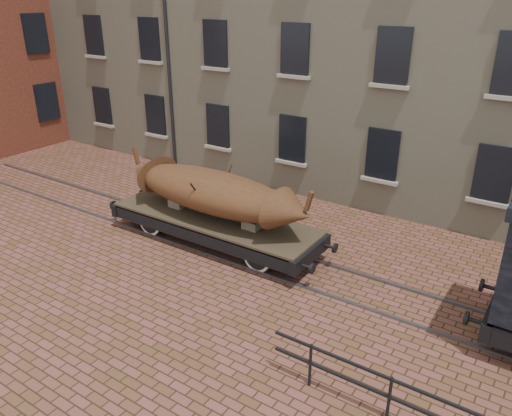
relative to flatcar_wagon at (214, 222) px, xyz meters
The scene contains 4 objects.
ground 2.48m from the flatcar_wagon, ahead, with size 90.00×90.00×0.00m, color #533520.
rail_track 2.47m from the flatcar_wagon, ahead, with size 30.00×1.52×0.06m.
flatcar_wagon is the anchor object (origin of this frame).
iron_boat 1.02m from the flatcar_wagon, behind, with size 6.84×2.08×1.62m.
Camera 1 is at (6.41, -10.81, 7.23)m, focal length 35.00 mm.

